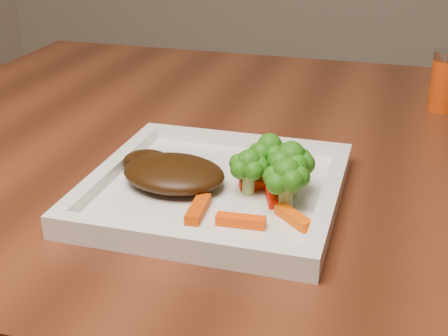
# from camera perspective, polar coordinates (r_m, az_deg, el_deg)

# --- Properties ---
(plate) EXTENTS (0.27, 0.27, 0.01)m
(plate) POSITION_cam_1_polar(r_m,az_deg,el_deg) (0.69, -0.79, -2.23)
(plate) COLOR white
(plate) RESTS_ON dining_table
(steak) EXTENTS (0.13, 0.11, 0.03)m
(steak) POSITION_cam_1_polar(r_m,az_deg,el_deg) (0.69, -4.61, -0.47)
(steak) COLOR #361E08
(steak) RESTS_ON plate
(broccoli_0) EXTENTS (0.05, 0.05, 0.07)m
(broccoli_0) POSITION_cam_1_polar(r_m,az_deg,el_deg) (0.69, 4.18, 1.52)
(broccoli_0) COLOR #165F0F
(broccoli_0) RESTS_ON plate
(broccoli_1) EXTENTS (0.06, 0.06, 0.06)m
(broccoli_1) POSITION_cam_1_polar(r_m,az_deg,el_deg) (0.66, 6.10, 0.08)
(broccoli_1) COLOR #346410
(broccoli_1) RESTS_ON plate
(broccoli_2) EXTENTS (0.05, 0.05, 0.06)m
(broccoli_2) POSITION_cam_1_polar(r_m,az_deg,el_deg) (0.64, 5.71, -1.40)
(broccoli_2) COLOR #347B14
(broccoli_2) RESTS_ON plate
(broccoli_3) EXTENTS (0.06, 0.06, 0.06)m
(broccoli_3) POSITION_cam_1_polar(r_m,az_deg,el_deg) (0.66, 2.28, 0.02)
(broccoli_3) COLOR #136F12
(broccoli_3) RESTS_ON plate
(carrot_0) EXTENTS (0.05, 0.02, 0.01)m
(carrot_0) POSITION_cam_1_polar(r_m,az_deg,el_deg) (0.61, 1.54, -4.84)
(carrot_0) COLOR #FF4704
(carrot_0) RESTS_ON plate
(carrot_1) EXTENTS (0.04, 0.04, 0.01)m
(carrot_1) POSITION_cam_1_polar(r_m,az_deg,el_deg) (0.62, 6.38, -4.50)
(carrot_1) COLOR #F65204
(carrot_1) RESTS_ON plate
(carrot_2) EXTENTS (0.02, 0.05, 0.01)m
(carrot_2) POSITION_cam_1_polar(r_m,az_deg,el_deg) (0.63, -2.39, -3.76)
(carrot_2) COLOR #CC3F03
(carrot_2) RESTS_ON plate
(carrot_4) EXTENTS (0.05, 0.04, 0.01)m
(carrot_4) POSITION_cam_1_polar(r_m,az_deg,el_deg) (0.73, 2.75, 0.19)
(carrot_4) COLOR #FF4404
(carrot_4) RESTS_ON plate
(carrot_5) EXTENTS (0.03, 0.06, 0.01)m
(carrot_5) POSITION_cam_1_polar(r_m,az_deg,el_deg) (0.67, 4.50, -2.30)
(carrot_5) COLOR red
(carrot_5) RESTS_ON plate
(carrot_6) EXTENTS (0.05, 0.03, 0.01)m
(carrot_6) POSITION_cam_1_polar(r_m,az_deg,el_deg) (0.69, 3.64, -1.38)
(carrot_6) COLOR #FF2E04
(carrot_6) RESTS_ON plate
(spice_shaker) EXTENTS (0.06, 0.06, 0.09)m
(spice_shaker) POSITION_cam_1_polar(r_m,az_deg,el_deg) (1.01, 19.58, 7.52)
(spice_shaker) COLOR #C63D0B
(spice_shaker) RESTS_ON dining_table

